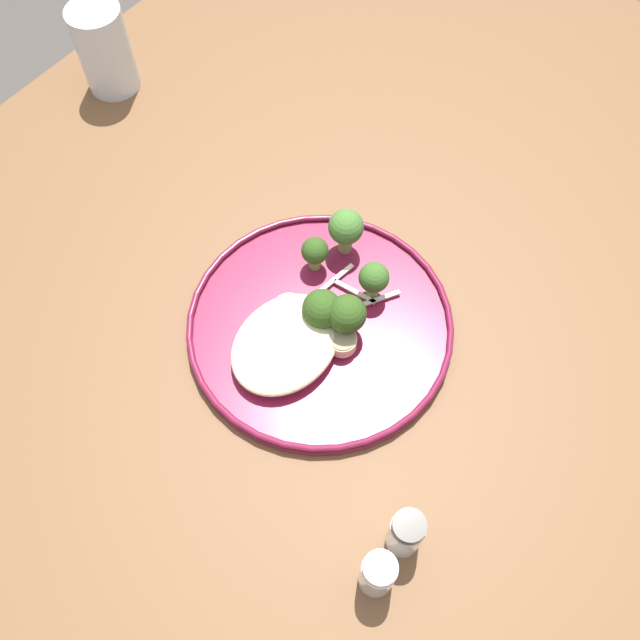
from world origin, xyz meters
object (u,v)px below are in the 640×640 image
at_px(seared_scallop_half_hidden, 323,324).
at_px(broccoli_floret_center_pile, 346,228).
at_px(broccoli_floret_rear_charred, 347,314).
at_px(seared_scallop_front_small, 291,369).
at_px(broccoli_floret_right_tilted, 374,279).
at_px(broccoli_floret_small_sprig, 322,309).
at_px(seared_scallop_rear_pale, 289,309).
at_px(dinner_plate, 320,325).
at_px(seared_scallop_right_edge, 342,342).
at_px(salt_shaker, 378,574).
at_px(seared_scallop_tilted_round, 269,331).
at_px(seared_scallop_tiny_bay, 286,345).
at_px(water_glass, 106,54).
at_px(pepper_shaker, 406,533).
at_px(seared_scallop_left_edge, 270,361).
at_px(broccoli_floret_near_rim, 315,252).

height_order(seared_scallop_half_hidden, broccoli_floret_center_pile, broccoli_floret_center_pile).
xyz_separation_m(seared_scallop_half_hidden, broccoli_floret_rear_charred, (0.01, -0.02, 0.03)).
xyz_separation_m(seared_scallop_front_small, broccoli_floret_right_tilted, (0.13, -0.01, 0.02)).
height_order(seared_scallop_half_hidden, broccoli_floret_small_sprig, broccoli_floret_small_sprig).
bearing_deg(seared_scallop_front_small, seared_scallop_rear_pale, 40.28).
bearing_deg(seared_scallop_rear_pale, broccoli_floret_right_tilted, -37.55).
distance_m(dinner_plate, seared_scallop_half_hidden, 0.01).
height_order(seared_scallop_right_edge, salt_shaker, salt_shaker).
distance_m(seared_scallop_tilted_round, broccoli_floret_rear_charred, 0.09).
xyz_separation_m(seared_scallop_rear_pale, salt_shaker, (-0.17, -0.23, 0.01)).
distance_m(seared_scallop_front_small, broccoli_floret_right_tilted, 0.13).
relative_size(seared_scallop_front_small, broccoli_floret_small_sprig, 0.49).
bearing_deg(seared_scallop_tiny_bay, broccoli_floret_rear_charred, -33.65).
relative_size(seared_scallop_tilted_round, seared_scallop_half_hidden, 0.94).
relative_size(seared_scallop_tiny_bay, water_glass, 0.31).
xyz_separation_m(seared_scallop_tilted_round, seared_scallop_front_small, (-0.02, -0.05, 0.00)).
bearing_deg(pepper_shaker, broccoli_floret_right_tilted, 41.45).
height_order(seared_scallop_left_edge, broccoli_floret_center_pile, broccoli_floret_center_pile).
relative_size(dinner_plate, broccoli_floret_rear_charred, 4.87).
relative_size(seared_scallop_half_hidden, broccoli_floret_center_pile, 0.45).
bearing_deg(seared_scallop_rear_pale, dinner_plate, -74.45).
height_order(seared_scallop_tiny_bay, seared_scallop_right_edge, seared_scallop_right_edge).
bearing_deg(seared_scallop_front_small, seared_scallop_left_edge, 102.53).
xyz_separation_m(dinner_plate, seared_scallop_tiny_bay, (-0.05, 0.01, 0.01)).
xyz_separation_m(water_glass, salt_shaker, (-0.31, -0.65, -0.02)).
bearing_deg(broccoli_floret_right_tilted, seared_scallop_left_edge, 165.55).
xyz_separation_m(seared_scallop_rear_pale, water_glass, (0.14, 0.41, 0.03)).
relative_size(seared_scallop_left_edge, water_glass, 0.22).
bearing_deg(seared_scallop_left_edge, broccoli_floret_small_sprig, -10.80).
bearing_deg(seared_scallop_rear_pale, seared_scallop_tiny_bay, -145.28).
bearing_deg(seared_scallop_tilted_round, seared_scallop_half_hidden, -43.65).
bearing_deg(seared_scallop_left_edge, seared_scallop_front_small, -77.47).
relative_size(seared_scallop_half_hidden, seared_scallop_front_small, 1.03).
relative_size(seared_scallop_right_edge, salt_shaker, 0.46).
relative_size(broccoli_floret_small_sprig, broccoli_floret_center_pile, 0.90).
relative_size(seared_scallop_left_edge, broccoli_floret_center_pile, 0.42).
bearing_deg(seared_scallop_tilted_round, broccoli_floret_right_tilted, -27.91).
distance_m(seared_scallop_half_hidden, broccoli_floret_center_pile, 0.11).
distance_m(seared_scallop_tiny_bay, broccoli_floret_right_tilted, 0.12).
bearing_deg(broccoli_floret_near_rim, dinner_plate, -138.55).
height_order(seared_scallop_rear_pale, broccoli_floret_right_tilted, broccoli_floret_right_tilted).
relative_size(broccoli_floret_small_sprig, salt_shaker, 0.82).
xyz_separation_m(seared_scallop_right_edge, broccoli_floret_rear_charred, (0.02, 0.01, 0.03)).
relative_size(seared_scallop_tilted_round, pepper_shaker, 0.39).
xyz_separation_m(seared_scallop_half_hidden, salt_shaker, (-0.18, -0.19, 0.01)).
distance_m(seared_scallop_tiny_bay, broccoli_floret_small_sprig, 0.05).
relative_size(broccoli_floret_rear_charred, pepper_shaker, 0.89).
distance_m(broccoli_floret_center_pile, salt_shaker, 0.36).
relative_size(broccoli_floret_right_tilted, broccoli_floret_rear_charred, 0.87).
height_order(broccoli_floret_rear_charred, pepper_shaker, broccoli_floret_rear_charred).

